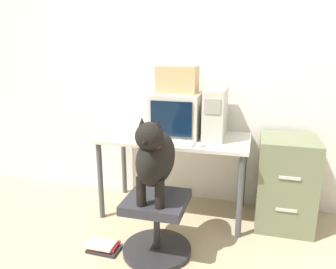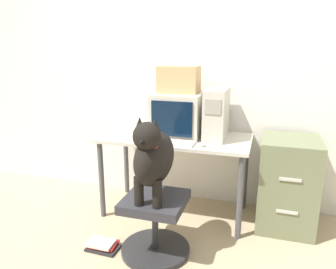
{
  "view_description": "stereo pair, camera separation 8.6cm",
  "coord_description": "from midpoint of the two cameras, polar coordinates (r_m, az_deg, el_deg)",
  "views": [
    {
      "loc": [
        0.7,
        -2.49,
        1.58
      ],
      "look_at": [
        0.02,
        0.04,
        0.86
      ],
      "focal_mm": 35.0,
      "sensor_mm": 36.0,
      "label": 1
    },
    {
      "loc": [
        0.79,
        -2.47,
        1.58
      ],
      "look_at": [
        0.02,
        0.04,
        0.86
      ],
      "focal_mm": 35.0,
      "sensor_mm": 36.0,
      "label": 2
    }
  ],
  "objects": [
    {
      "name": "keyboard",
      "position": [
        2.79,
        0.96,
        -1.33
      ],
      "size": [
        0.45,
        0.15,
        0.03
      ],
      "color": "silver",
      "rests_on": "desk"
    },
    {
      "name": "dog",
      "position": [
        2.36,
        -1.53,
        -3.78
      ],
      "size": [
        0.25,
        0.56,
        0.64
      ],
      "color": "black",
      "rests_on": "office_chair"
    },
    {
      "name": "ground_plane",
      "position": [
        3.03,
        0.29,
        -16.09
      ],
      "size": [
        12.0,
        12.0,
        0.0
      ],
      "primitive_type": "plane",
      "color": "tan"
    },
    {
      "name": "book_stack_floor",
      "position": [
        2.81,
        -10.45,
        -18.44
      ],
      "size": [
        0.26,
        0.19,
        0.06
      ],
      "color": "#262628",
      "rests_on": "ground_plane"
    },
    {
      "name": "crt_monitor",
      "position": [
        3.04,
        2.64,
        3.6
      ],
      "size": [
        0.45,
        0.46,
        0.39
      ],
      "color": "beige",
      "rests_on": "desk"
    },
    {
      "name": "pc_tower",
      "position": [
        2.96,
        9.28,
        3.61
      ],
      "size": [
        0.18,
        0.44,
        0.45
      ],
      "color": "beige",
      "rests_on": "desk"
    },
    {
      "name": "filing_cabinet",
      "position": [
        3.1,
        20.8,
        -7.96
      ],
      "size": [
        0.49,
        0.53,
        0.81
      ],
      "color": "#6B7251",
      "rests_on": "ground_plane"
    },
    {
      "name": "desk",
      "position": [
        3.04,
        2.1,
        -2.11
      ],
      "size": [
        1.36,
        0.66,
        0.77
      ],
      "color": "beige",
      "rests_on": "ground_plane"
    },
    {
      "name": "office_chair",
      "position": [
        2.62,
        -1.27,
        -15.24
      ],
      "size": [
        0.54,
        0.54,
        0.47
      ],
      "color": "#262628",
      "rests_on": "ground_plane"
    },
    {
      "name": "wall_back",
      "position": [
        3.3,
        4.01,
        10.43
      ],
      "size": [
        8.0,
        0.05,
        2.6
      ],
      "color": "white",
      "rests_on": "ground_plane"
    },
    {
      "name": "computer_mouse",
      "position": [
        2.73,
        6.95,
        -1.74
      ],
      "size": [
        0.06,
        0.04,
        0.04
      ],
      "color": "beige",
      "rests_on": "desk"
    },
    {
      "name": "cardboard_box",
      "position": [
        3.0,
        2.74,
        9.58
      ],
      "size": [
        0.36,
        0.24,
        0.24
      ],
      "color": "tan",
      "rests_on": "crt_monitor"
    }
  ]
}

